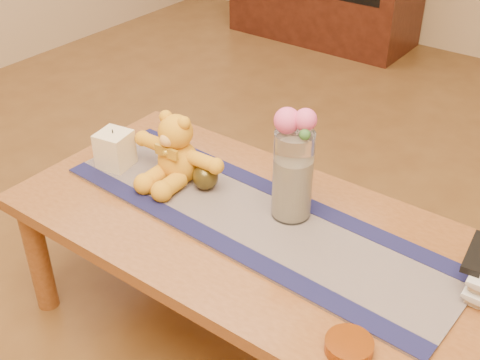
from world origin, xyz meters
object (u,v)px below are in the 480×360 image
Objects in this scene: book_bottom at (472,274)px; pillar_candle at (115,149)px; glass_vase at (293,175)px; bronze_ball at (205,177)px; teddy_bear at (178,148)px; amber_dish at (349,346)px; tv_remote at (477,253)px.

pillar_candle is at bearing 179.45° from book_bottom.
book_bottom is at bearing 6.27° from glass_vase.
glass_vase is 3.34× the size of bronze_ball.
pillar_candle is (-0.21, -0.06, -0.05)m from teddy_bear.
teddy_bear reaches higher than book_bottom.
bronze_ball is at bearing 155.28° from amber_dish.
book_bottom is 0.08m from tv_remote.
amber_dish is (0.95, -0.23, -0.05)m from pillar_candle.
glass_vase is at bearing 137.33° from amber_dish.
pillar_candle is 1.48× the size of bronze_ball.
teddy_bear is 0.80m from amber_dish.
teddy_bear is 2.88× the size of amber_dish.
glass_vase reaches higher than bronze_ball.
book_bottom is 2.10× the size of amber_dish.
pillar_candle is 1.10m from book_bottom.
bronze_ball is (0.10, 0.00, -0.06)m from teddy_bear.
pillar_candle is 0.44× the size of glass_vase.
amber_dish reaches higher than book_bottom.
tv_remote is at bearing 5.13° from glass_vase.
bronze_ball is (0.31, 0.07, -0.02)m from pillar_candle.
bronze_ball is 0.78m from tv_remote.
bronze_ball is at bearing 0.31° from teddy_bear.
glass_vase is (0.59, 0.11, 0.07)m from pillar_candle.
glass_vase reaches higher than pillar_candle.
bronze_ball reaches higher than amber_dish.
pillar_candle is 0.52× the size of book_bottom.
pillar_candle reaches higher than bronze_ball.
book_bottom is (0.77, 0.10, -0.04)m from bronze_ball.
glass_vase is at bearing 179.02° from tv_remote.
tv_remote is (1.09, 0.15, 0.02)m from pillar_candle.
glass_vase is 1.62× the size of tv_remote.
bronze_ball reaches higher than book_bottom.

